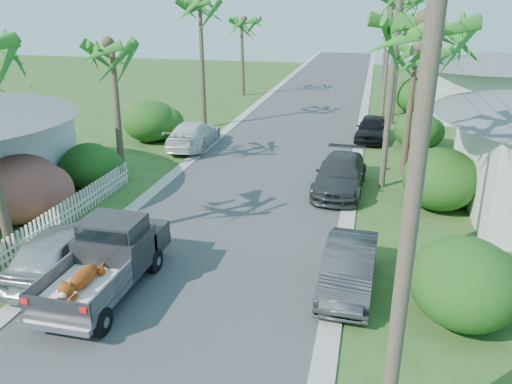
% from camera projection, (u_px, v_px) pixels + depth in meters
% --- Properties ---
extents(ground, '(120.00, 120.00, 0.00)m').
position_uv_depth(ground, '(147.00, 349.00, 12.23)').
color(ground, '#294F1D').
rests_on(ground, ground).
extents(road, '(8.00, 100.00, 0.02)m').
position_uv_depth(road, '(300.00, 122.00, 34.92)').
color(road, '#38383A').
rests_on(road, ground).
extents(curb_left, '(0.60, 100.00, 0.06)m').
position_uv_depth(curb_left, '(240.00, 118.00, 35.84)').
color(curb_left, '#A5A39E').
rests_on(curb_left, ground).
extents(curb_right, '(0.60, 100.00, 0.06)m').
position_uv_depth(curb_right, '(362.00, 125.00, 34.00)').
color(curb_right, '#A5A39E').
rests_on(curb_right, ground).
extents(pickup_truck, '(1.98, 5.12, 2.06)m').
position_uv_depth(pickup_truck, '(111.00, 255.00, 14.59)').
color(pickup_truck, black).
rests_on(pickup_truck, ground).
extents(parked_car_rn, '(1.61, 4.22, 1.37)m').
position_uv_depth(parked_car_rn, '(349.00, 268.00, 14.54)').
color(parked_car_rn, '#292B2E').
rests_on(parked_car_rn, ground).
extents(parked_car_rm, '(2.29, 5.21, 1.49)m').
position_uv_depth(parked_car_rm, '(340.00, 175.00, 22.09)').
color(parked_car_rm, '#2B2D2F').
rests_on(parked_car_rm, ground).
extents(parked_car_rf, '(2.02, 4.36, 1.45)m').
position_uv_depth(parked_car_rf, '(371.00, 128.00, 30.15)').
color(parked_car_rf, black).
rests_on(parked_car_rf, ground).
extents(parked_car_ln, '(2.03, 4.80, 1.62)m').
position_uv_depth(parked_car_ln, '(65.00, 250.00, 15.35)').
color(parked_car_ln, '#ABADB2').
rests_on(parked_car_ln, ground).
extents(parked_car_lf, '(2.30, 5.26, 1.50)m').
position_uv_depth(parked_car_lf, '(194.00, 135.00, 28.66)').
color(parked_car_lf, silver).
rests_on(parked_car_lf, ground).
extents(palm_l_b, '(4.40, 4.40, 7.40)m').
position_uv_depth(palm_l_b, '(110.00, 44.00, 22.37)').
color(palm_l_b, brown).
rests_on(palm_l_b, ground).
extents(palm_l_c, '(4.40, 4.40, 9.20)m').
position_uv_depth(palm_l_c, '(200.00, 1.00, 30.64)').
color(palm_l_c, brown).
rests_on(palm_l_c, ground).
extents(palm_l_d, '(4.40, 4.40, 7.70)m').
position_uv_depth(palm_l_d, '(242.00, 19.00, 42.17)').
color(palm_l_d, brown).
rests_on(palm_l_d, ground).
extents(palm_r_a, '(4.40, 4.40, 8.70)m').
position_uv_depth(palm_r_a, '(432.00, 22.00, 13.65)').
color(palm_r_a, brown).
rests_on(palm_r_a, ground).
extents(palm_r_b, '(4.40, 4.40, 7.20)m').
position_uv_depth(palm_r_b, '(417.00, 49.00, 22.29)').
color(palm_r_b, brown).
rests_on(palm_r_b, ground).
extents(palm_r_d, '(4.40, 4.40, 8.00)m').
position_uv_depth(palm_r_d, '(399.00, 15.00, 44.72)').
color(palm_r_d, brown).
rests_on(palm_r_d, ground).
extents(shrub_l_b, '(3.00, 3.30, 2.60)m').
position_uv_depth(shrub_l_b, '(22.00, 189.00, 18.88)').
color(shrub_l_b, '#C71C48').
rests_on(shrub_l_b, ground).
extents(shrub_l_c, '(2.40, 2.64, 2.00)m').
position_uv_depth(shrub_l_c, '(88.00, 165.00, 22.54)').
color(shrub_l_c, '#184714').
rests_on(shrub_l_c, ground).
extents(shrub_l_d, '(3.20, 3.52, 2.40)m').
position_uv_depth(shrub_l_d, '(150.00, 121.00, 29.86)').
color(shrub_l_d, '#184714').
rests_on(shrub_l_d, ground).
extents(shrub_r_a, '(2.80, 3.08, 2.30)m').
position_uv_depth(shrub_r_a, '(464.00, 283.00, 12.91)').
color(shrub_r_a, '#184714').
rests_on(shrub_r_a, ground).
extents(shrub_r_b, '(3.00, 3.30, 2.50)m').
position_uv_depth(shrub_r_b, '(440.00, 179.00, 20.10)').
color(shrub_r_b, '#184714').
rests_on(shrub_r_b, ground).
extents(shrub_r_c, '(2.60, 2.86, 2.10)m').
position_uv_depth(shrub_r_c, '(417.00, 130.00, 28.40)').
color(shrub_r_c, '#184714').
rests_on(shrub_r_c, ground).
extents(shrub_r_d, '(3.20, 3.52, 2.60)m').
position_uv_depth(shrub_r_d, '(416.00, 96.00, 37.28)').
color(shrub_r_d, '#184714').
rests_on(shrub_r_d, ground).
extents(picket_fence, '(0.10, 11.00, 1.00)m').
position_uv_depth(picket_fence, '(59.00, 218.00, 18.33)').
color(picket_fence, white).
rests_on(picket_fence, ground).
extents(house_right_far, '(9.00, 8.00, 4.60)m').
position_uv_depth(house_right_far, '(490.00, 87.00, 35.92)').
color(house_right_far, silver).
rests_on(house_right_far, ground).
extents(utility_pole_a, '(1.60, 0.26, 9.00)m').
position_uv_depth(utility_pole_a, '(408.00, 240.00, 7.56)').
color(utility_pole_a, brown).
rests_on(utility_pole_a, ground).
extents(utility_pole_b, '(1.60, 0.26, 9.00)m').
position_uv_depth(utility_pole_b, '(391.00, 85.00, 21.18)').
color(utility_pole_b, brown).
rests_on(utility_pole_b, ground).
extents(utility_pole_c, '(1.60, 0.26, 9.00)m').
position_uv_depth(utility_pole_c, '(388.00, 52.00, 34.79)').
color(utility_pole_c, brown).
rests_on(utility_pole_c, ground).
extents(utility_pole_d, '(1.60, 0.26, 9.00)m').
position_uv_depth(utility_pole_d, '(386.00, 37.00, 48.41)').
color(utility_pole_d, brown).
rests_on(utility_pole_d, ground).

